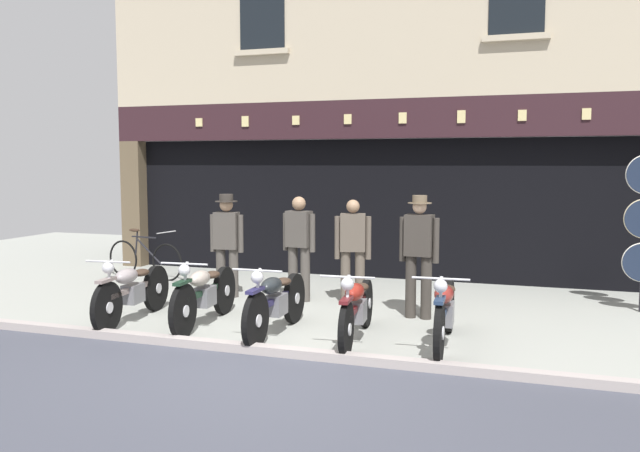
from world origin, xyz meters
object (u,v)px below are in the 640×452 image
(motorcycle_center, at_px, (276,301))
(advert_board_near, at_px, (238,191))
(motorcycle_center_right, at_px, (357,307))
(motorcycle_right, at_px, (445,310))
(assistant_far_right, at_px, (419,251))
(salesman_right, at_px, (353,247))
(motorcycle_left, at_px, (132,290))
(salesman_left, at_px, (227,240))
(motorcycle_center_left, at_px, (204,293))
(leaning_bicycle, at_px, (144,258))
(shopkeeper_center, at_px, (299,243))

(motorcycle_center, height_order, advert_board_near, advert_board_near)
(motorcycle_center_right, relative_size, advert_board_near, 1.99)
(motorcycle_center_right, height_order, motorcycle_right, motorcycle_right)
(motorcycle_center, relative_size, assistant_far_right, 1.16)
(salesman_right, bearing_deg, assistant_far_right, 136.38)
(assistant_far_right, bearing_deg, motorcycle_right, 117.53)
(motorcycle_left, xyz_separation_m, salesman_left, (0.48, 1.91, 0.49))
(salesman_left, distance_m, assistant_far_right, 3.22)
(salesman_right, bearing_deg, advert_board_near, -52.20)
(motorcycle_center_right, distance_m, motorcycle_right, 1.05)
(motorcycle_right, distance_m, salesman_right, 2.61)
(motorcycle_center_left, distance_m, leaning_bicycle, 4.00)
(salesman_left, bearing_deg, leaning_bicycle, -30.60)
(motorcycle_center_left, relative_size, leaning_bicycle, 1.14)
(motorcycle_left, distance_m, leaning_bicycle, 3.45)
(motorcycle_center_right, relative_size, salesman_right, 1.26)
(motorcycle_center, distance_m, shopkeeper_center, 2.13)
(leaning_bicycle, bearing_deg, advert_board_near, 150.72)
(motorcycle_left, bearing_deg, leaning_bicycle, -64.48)
(motorcycle_right, height_order, salesman_right, salesman_right)
(motorcycle_center, bearing_deg, motorcycle_left, -2.04)
(salesman_right, bearing_deg, motorcycle_right, 116.26)
(motorcycle_center_right, distance_m, shopkeeper_center, 2.50)
(motorcycle_center_right, relative_size, salesman_left, 1.21)
(motorcycle_center_right, xyz_separation_m, leaning_bicycle, (-4.93, 2.94, -0.04))
(salesman_right, bearing_deg, salesman_left, -9.98)
(motorcycle_center_left, bearing_deg, assistant_far_right, -158.41)
(motorcycle_left, height_order, salesman_right, salesman_right)
(motorcycle_center_left, bearing_deg, salesman_left, -77.48)
(salesman_right, relative_size, assistant_far_right, 0.93)
(motorcycle_center, relative_size, motorcycle_center_right, 0.99)
(assistant_far_right, bearing_deg, shopkeeper_center, -10.56)
(advert_board_near, bearing_deg, motorcycle_center, -59.37)
(motorcycle_left, height_order, motorcycle_center_right, motorcycle_left)
(advert_board_near, xyz_separation_m, leaning_bicycle, (-1.22, -1.51, -1.21))
(salesman_left, relative_size, assistant_far_right, 0.97)
(motorcycle_center, height_order, assistant_far_right, assistant_far_right)
(motorcycle_center, distance_m, advert_board_near, 5.38)
(motorcycle_center, height_order, leaning_bicycle, motorcycle_center)
(shopkeeper_center, xyz_separation_m, salesman_right, (0.85, 0.07, -0.03))
(motorcycle_center, distance_m, leaning_bicycle, 4.92)
(salesman_right, relative_size, leaning_bicycle, 0.90)
(motorcycle_center, relative_size, advert_board_near, 1.97)
(motorcycle_right, height_order, assistant_far_right, assistant_far_right)
(salesman_right, bearing_deg, motorcycle_left, 24.85)
(motorcycle_center_right, distance_m, salesman_right, 2.18)
(advert_board_near, distance_m, leaning_bicycle, 2.29)
(motorcycle_left, bearing_deg, advert_board_near, -88.29)
(assistant_far_right, distance_m, leaning_bicycle, 5.68)
(motorcycle_right, bearing_deg, advert_board_near, -45.48)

